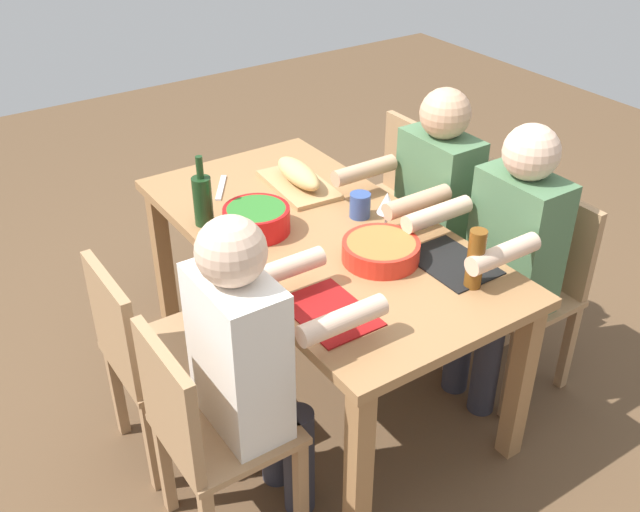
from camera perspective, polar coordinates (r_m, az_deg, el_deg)
The scene contains 21 objects.
ground_plane at distance 3.31m, azimuth -0.00°, elevation -9.27°, with size 8.00×8.00×0.00m, color brown.
dining_table at distance 2.92m, azimuth -0.00°, elevation 0.32°, with size 1.66×0.86×0.74m.
chair_near_right at distance 3.72m, azimuth 5.71°, elevation 4.62°, with size 0.40×0.40×0.85m.
chair_near_center at distance 3.42m, azimuth 10.49°, elevation 1.64°, with size 0.40×0.40×0.85m.
diner_near_center at distance 3.21m, azimuth 8.46°, elevation 4.04°, with size 0.41×0.53×1.20m.
chair_near_left at distance 3.17m, azimuth 16.09°, elevation -1.87°, with size 0.40×0.40×0.85m.
diner_near_left at distance 2.93m, azimuth 14.32°, elevation 0.48°, with size 0.41×0.53×1.20m.
chair_far_left at distance 2.43m, azimuth -8.97°, elevation -13.05°, with size 0.40×0.40×0.85m.
diner_far_left at distance 2.34m, azimuth -5.35°, elevation -7.65°, with size 0.41×0.53×1.20m.
chair_far_center at distance 2.75m, azimuth -13.21°, elevation -7.23°, with size 0.40×0.40×0.85m.
serving_bowl_fruit at distance 2.69m, azimuth 4.72°, elevation 0.48°, with size 0.28×0.28×0.08m.
serving_bowl_greens at distance 2.86m, azimuth -4.92°, elevation 2.93°, with size 0.26×0.26×0.10m.
cutting_board at distance 3.21m, azimuth -1.66°, elevation 5.51°, with size 0.40×0.22×0.02m, color tan.
bread_loaf at distance 3.19m, azimuth -1.68°, elevation 6.40°, with size 0.32×0.11×0.09m, color tan.
wine_bottle at distance 2.92m, azimuth -9.05°, elevation 4.35°, with size 0.08×0.08×0.29m.
beer_bottle at distance 2.55m, azimuth 11.91°, elevation -0.23°, with size 0.06×0.06×0.22m, color brown.
wine_glass at distance 2.84m, azimuth 5.18°, elevation 3.99°, with size 0.08×0.08×0.17m.
cup_near_center at distance 2.96m, azimuth 3.11°, elevation 3.93°, with size 0.08×0.08×0.10m, color #334C8C.
placemat_near_left at distance 2.72m, azimuth 10.12°, elevation -0.53°, with size 0.32×0.23×0.01m, color black.
placemat_far_left at distance 2.43m, azimuth 0.75°, elevation -4.35°, with size 0.32×0.23×0.01m, color maroon.
carving_knife at distance 3.23m, azimuth -7.65°, elevation 5.26°, with size 0.23×0.02×0.01m, color silver.
Camera 1 is at (-2.06, 1.39, 2.19)m, focal length 41.45 mm.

